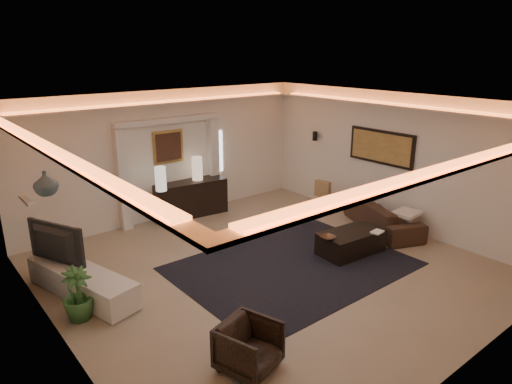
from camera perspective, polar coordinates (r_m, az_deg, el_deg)
floor at (r=8.29m, az=1.56°, el=-9.51°), size 7.00×7.00×0.00m
ceiling at (r=7.44m, az=1.75°, el=10.81°), size 7.00×7.00×0.00m
wall_back at (r=10.55m, az=-10.87°, el=4.51°), size 7.00×0.00×7.00m
wall_front at (r=5.75m, az=25.26°, el=-8.03°), size 7.00×0.00×7.00m
wall_left at (r=6.20m, az=-23.87°, el=-6.02°), size 0.00×7.00×7.00m
wall_right at (r=10.30m, az=16.63°, el=3.76°), size 0.00×7.00×7.00m
cove_soffit at (r=7.48m, az=1.73°, el=8.68°), size 7.00×7.00×0.04m
daylight_slit at (r=11.24m, az=-4.73°, el=5.03°), size 0.25×0.03×1.00m
area_rug at (r=8.40m, az=4.56°, el=-9.15°), size 4.00×3.00×0.01m
pilaster_left at (r=10.08m, az=-16.22°, el=1.45°), size 0.22×0.20×2.20m
pilaster_right at (r=11.12m, az=-5.31°, el=3.55°), size 0.22×0.20×2.20m
alcove_header at (r=10.32m, az=-10.85°, el=8.74°), size 2.52×0.20×0.12m
painting_frame at (r=10.49m, az=-10.85°, el=5.54°), size 0.74×0.04×0.74m
painting_canvas at (r=10.46m, az=-10.78°, el=5.52°), size 0.62×0.02×0.62m
art_panel_frame at (r=10.39m, az=15.29°, el=5.41°), size 0.04×1.64×0.74m
art_panel_gold at (r=10.37m, az=15.21°, el=5.39°), size 0.02×1.50×0.62m
wall_sconce at (r=11.51m, az=7.34°, el=6.91°), size 0.12×0.12×0.22m
wall_niche at (r=7.44m, az=-26.60°, el=-0.93°), size 0.10×0.55×0.04m
console at (r=10.80m, az=-8.16°, el=-0.84°), size 1.74×0.72×0.85m
lamp_left at (r=10.01m, az=-11.77°, el=1.62°), size 0.31×0.31×0.53m
lamp_right at (r=10.72m, az=-7.32°, el=2.89°), size 0.27×0.27×0.55m
media_ledge at (r=7.89m, az=-20.82°, el=-10.39°), size 1.09×2.28×0.42m
tv at (r=8.03m, az=-24.22°, el=-5.91°), size 1.12×0.62×0.67m
figurine at (r=8.65m, az=-25.22°, el=-5.45°), size 0.13×0.13×0.35m
ginger_jar at (r=7.45m, az=-24.69°, el=1.01°), size 0.37×0.37×0.37m
plant at (r=7.19m, az=-21.30°, el=-11.76°), size 0.59×0.59×0.79m
sofa at (r=10.28m, az=15.48°, el=-2.85°), size 2.22×1.57×0.61m
throw_blanket at (r=9.84m, az=18.24°, el=-2.49°), size 0.58×0.49×0.06m
throw_pillow at (r=11.04m, az=8.28°, el=0.37°), size 0.17×0.41×0.40m
coffee_table at (r=8.99m, az=11.67°, el=-6.21°), size 1.29×0.78×0.46m
bowl at (r=8.48m, az=8.92°, el=-5.79°), size 0.27×0.27×0.07m
magazine at (r=8.98m, az=14.82°, el=-4.96°), size 0.26×0.21×0.03m
armchair at (r=5.86m, az=-0.89°, el=-18.68°), size 0.83×0.84×0.62m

